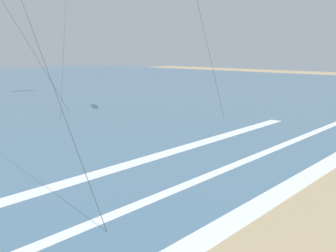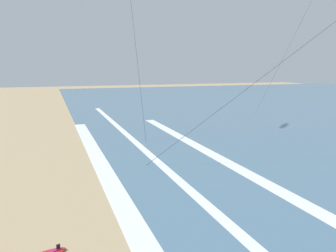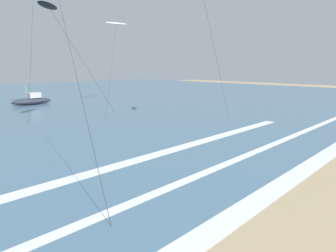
# 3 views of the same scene
# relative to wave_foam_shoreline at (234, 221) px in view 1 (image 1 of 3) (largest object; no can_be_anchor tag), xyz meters

# --- Properties ---
(wave_foam_shoreline) EXTENTS (36.41, 0.95, 0.01)m
(wave_foam_shoreline) POSITION_rel_wave_foam_shoreline_xyz_m (0.00, 0.00, 0.00)
(wave_foam_shoreline) COLOR white
(wave_foam_shoreline) RESTS_ON ocean_surface
(wave_foam_mid_break) EXTENTS (57.85, 0.51, 0.01)m
(wave_foam_mid_break) POSITION_rel_wave_foam_shoreline_xyz_m (-1.27, 3.22, 0.00)
(wave_foam_mid_break) COLOR white
(wave_foam_mid_break) RESTS_ON ocean_surface
(wave_foam_outer_break) EXTENTS (36.05, 0.84, 0.01)m
(wave_foam_outer_break) POSITION_rel_wave_foam_shoreline_xyz_m (-0.61, 7.00, 0.00)
(wave_foam_outer_break) COLOR white
(wave_foam_outer_break) RESTS_ON ocean_surface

